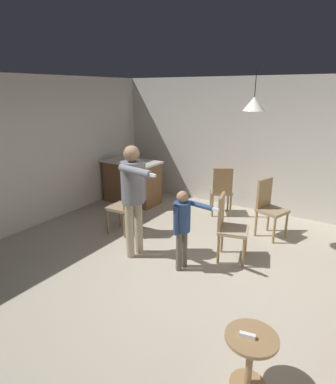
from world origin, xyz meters
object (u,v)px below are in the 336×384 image
object	(u,v)px
person_child	(183,222)
dining_chair_by_counter	(228,225)
kitchen_counter	(132,182)
side_table_by_couch	(250,355)
spare_remote_on_table	(247,335)
dining_chair_spare	(125,204)
person_adult	(133,190)
dining_chair_near_wall	(222,189)
dining_chair_centre_back	(269,206)

from	to	relation	value
person_child	dining_chair_by_counter	xyz separation A→B (m)	(0.43, 0.61, -0.17)
kitchen_counter	dining_chair_by_counter	xyz separation A→B (m)	(2.82, -1.29, 0.07)
side_table_by_couch	dining_chair_by_counter	world-z (taller)	dining_chair_by_counter
side_table_by_couch	spare_remote_on_table	xyz separation A→B (m)	(-0.03, -0.03, 0.21)
dining_chair_by_counter	dining_chair_spare	distance (m)	1.87
kitchen_counter	person_adult	bearing A→B (deg)	-50.69
dining_chair_near_wall	spare_remote_on_table	xyz separation A→B (m)	(1.79, -3.61, -0.01)
dining_chair_centre_back	dining_chair_spare	world-z (taller)	same
person_adult	person_child	bearing A→B (deg)	102.96
dining_chair_by_counter	dining_chair_centre_back	size ratio (longest dim) A/B	1.00
kitchen_counter	dining_chair_near_wall	size ratio (longest dim) A/B	1.26
kitchen_counter	person_child	bearing A→B (deg)	-38.41
person_adult	spare_remote_on_table	xyz separation A→B (m)	(2.22, -1.35, -0.52)
person_adult	dining_chair_near_wall	xyz separation A→B (m)	(0.43, 2.25, -0.51)
dining_chair_near_wall	dining_chair_centre_back	world-z (taller)	same
side_table_by_couch	dining_chair_spare	world-z (taller)	dining_chair_spare
side_table_by_couch	person_child	bearing A→B (deg)	136.59
side_table_by_couch	spare_remote_on_table	world-z (taller)	spare_remote_on_table
kitchen_counter	dining_chair_centre_back	world-z (taller)	dining_chair_centre_back
dining_chair_by_counter	person_adult	bearing A→B (deg)	-77.37
dining_chair_near_wall	person_adult	bearing A→B (deg)	-130.96
person_adult	dining_chair_centre_back	world-z (taller)	person_adult
person_adult	dining_chair_by_counter	bearing A→B (deg)	128.00
person_child	dining_chair_by_counter	size ratio (longest dim) A/B	1.16
kitchen_counter	side_table_by_couch	world-z (taller)	kitchen_counter
side_table_by_couch	dining_chair_centre_back	size ratio (longest dim) A/B	0.52
person_child	dining_chair_spare	world-z (taller)	person_child
kitchen_counter	spare_remote_on_table	bearing A→B (deg)	-40.85
person_child	dining_chair_spare	size ratio (longest dim) A/B	1.16
person_adult	dining_chair_by_counter	xyz separation A→B (m)	(1.24, 0.64, -0.51)
side_table_by_couch	dining_chair_near_wall	xyz separation A→B (m)	(-1.81, 3.58, 0.22)
side_table_by_couch	dining_chair_by_counter	distance (m)	2.22
side_table_by_couch	dining_chair_centre_back	bearing A→B (deg)	103.37
person_child	dining_chair_centre_back	world-z (taller)	person_child
side_table_by_couch	spare_remote_on_table	distance (m)	0.21
side_table_by_couch	dining_chair_by_counter	size ratio (longest dim) A/B	0.52
dining_chair_centre_back	dining_chair_spare	distance (m)	2.48
dining_chair_near_wall	side_table_by_couch	bearing A→B (deg)	-93.19
dining_chair_spare	kitchen_counter	bearing A→B (deg)	30.14
person_adult	person_child	distance (m)	0.88
dining_chair_near_wall	dining_chair_centre_back	size ratio (longest dim) A/B	1.00
dining_chair_centre_back	dining_chair_spare	size ratio (longest dim) A/B	1.00
dining_chair_centre_back	dining_chair_spare	bearing A→B (deg)	-41.25
dining_chair_by_counter	dining_chair_spare	world-z (taller)	same
person_child	dining_chair_centre_back	xyz separation A→B (m)	(0.70, 1.75, -0.17)
side_table_by_couch	dining_chair_near_wall	world-z (taller)	dining_chair_near_wall
person_child	dining_chair_by_counter	world-z (taller)	person_child
dining_chair_near_wall	dining_chair_spare	world-z (taller)	same
kitchen_counter	dining_chair_centre_back	bearing A→B (deg)	-2.63
dining_chair_near_wall	dining_chair_spare	xyz separation A→B (m)	(-1.07, -1.71, 0.00)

